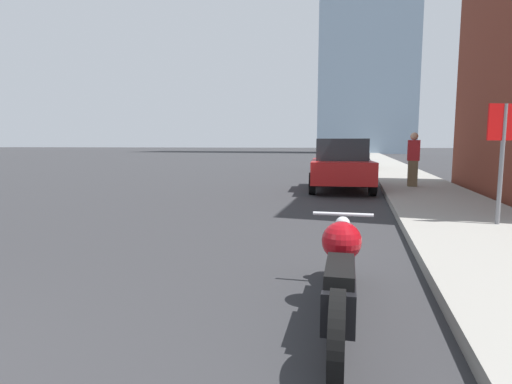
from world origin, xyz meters
name	(u,v)px	position (x,y,z in m)	size (l,w,h in m)	color
sidewalk	(380,160)	(5.32, 40.00, 0.07)	(2.48, 240.00, 0.15)	gray
motorcycle	(340,272)	(3.19, 3.25, 0.39)	(0.62, 2.49, 0.79)	black
parked_car_red	(341,165)	(2.76, 13.09, 0.84)	(2.23, 4.10, 1.67)	red
parked_car_black	(353,156)	(2.97, 23.91, 0.85)	(2.09, 4.59, 1.73)	black
parked_car_blue	(355,152)	(3.03, 36.29, 0.86)	(1.90, 4.45, 1.75)	#1E3899
stop_sign	(503,143)	(5.63, 7.30, 1.52)	(0.57, 0.26, 2.01)	slate
pedestrian	(413,159)	(5.02, 13.52, 1.04)	(0.36, 0.24, 1.73)	brown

